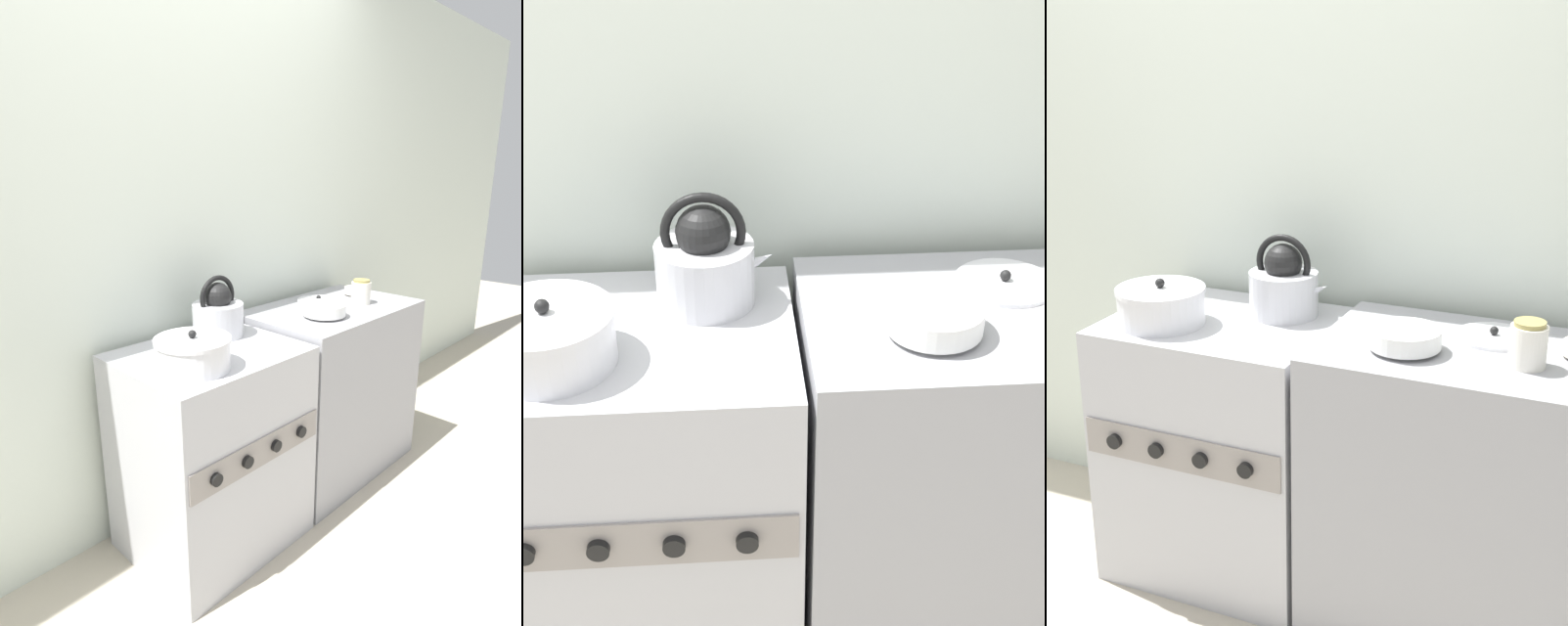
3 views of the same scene
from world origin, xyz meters
The scene contains 7 objects.
wall_back centered at (0.00, 0.60, 1.25)m, with size 7.00×0.06×2.50m.
stove centered at (0.00, 0.26, 0.41)m, with size 0.65×0.55×0.82m.
counter centered at (0.76, 0.26, 0.42)m, with size 0.84×0.52×0.85m.
kettle centered at (0.15, 0.38, 0.91)m, with size 0.25×0.21×0.25m.
cooking_pot centered at (-0.15, 0.17, 0.88)m, with size 0.26×0.26×0.14m.
enamel_bowl centered at (0.59, 0.18, 0.88)m, with size 0.19×0.19×0.06m.
loose_pot_lid centered at (0.78, 0.36, 0.85)m, with size 0.21×0.21×0.03m.
Camera 2 is at (0.19, -1.23, 1.75)m, focal length 50.00 mm.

